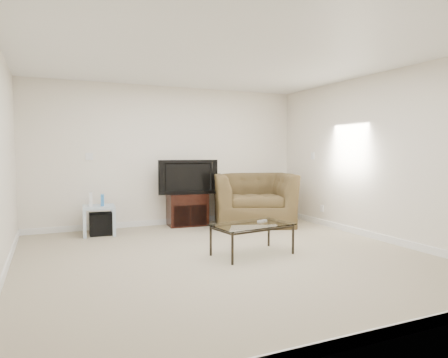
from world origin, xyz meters
name	(u,v)px	position (x,y,z in m)	size (l,w,h in m)	color
floor	(226,257)	(0.00, 0.00, 0.00)	(5.00, 5.00, 0.00)	tan
ceiling	(226,56)	(0.00, 0.00, 2.50)	(5.00, 5.00, 0.00)	white
wall_back	(170,156)	(0.00, 2.50, 1.25)	(5.00, 0.02, 2.50)	silver
wall_right	(378,157)	(2.50, 0.00, 1.25)	(0.02, 5.00, 2.50)	silver
plate_back	(89,156)	(-1.40, 2.49, 1.25)	(0.12, 0.02, 0.12)	white
plate_right_switch	(313,156)	(2.49, 1.60, 1.25)	(0.02, 0.09, 0.13)	white
plate_right_outlet	(322,209)	(2.49, 1.30, 0.30)	(0.02, 0.08, 0.12)	white
tv_stand	(187,209)	(0.24, 2.28, 0.29)	(0.69, 0.48, 0.58)	black
dvd_player	(187,199)	(0.24, 2.24, 0.48)	(0.40, 0.28, 0.06)	black
television	(187,177)	(0.24, 2.25, 0.88)	(0.98, 0.20, 0.61)	black
side_table	(99,220)	(-1.31, 2.05, 0.23)	(0.49, 0.49, 0.47)	silver
subwoofer	(101,224)	(-1.28, 2.07, 0.17)	(0.35, 0.35, 0.35)	black
game_console	(91,200)	(-1.43, 2.04, 0.58)	(0.05, 0.16, 0.21)	white
game_case	(102,200)	(-1.26, 2.03, 0.56)	(0.05, 0.14, 0.19)	#337FCC
recliner	(253,190)	(1.38, 1.89, 0.62)	(1.43, 0.93, 1.25)	brown
coffee_table	(252,239)	(0.35, -0.04, 0.20)	(1.02, 0.58, 0.40)	black
remote	(262,221)	(0.56, 0.09, 0.41)	(0.16, 0.04, 0.02)	#B2B2B7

